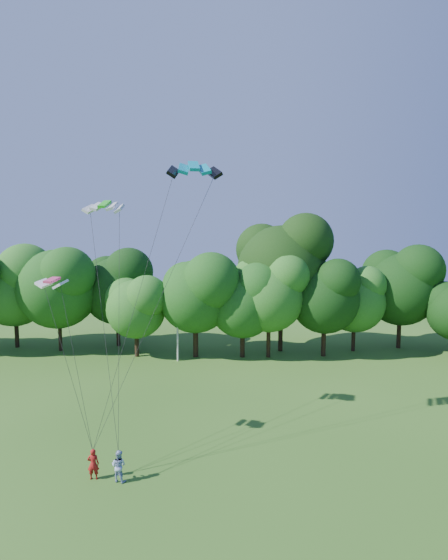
{
  "coord_description": "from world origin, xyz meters",
  "views": [
    {
      "loc": [
        2.39,
        -12.52,
        13.3
      ],
      "look_at": [
        1.8,
        13.0,
        10.53
      ],
      "focal_mm": 28.0,
      "sensor_mm": 36.0,
      "label": 1
    }
  ],
  "objects": [
    {
      "name": "utility_pole",
      "position": [
        -3.46,
        31.7,
        4.24
      ],
      "size": [
        1.59,
        0.6,
        8.26
      ],
      "rotation": [
        0.0,
        0.0,
        -0.32
      ],
      "color": "#B7B8AE",
      "rests_on": "ground"
    },
    {
      "name": "kite_flyer_left",
      "position": [
        -5.21,
        9.69,
        0.85
      ],
      "size": [
        0.67,
        0.48,
        1.71
      ],
      "primitive_type": "imported",
      "rotation": [
        0.0,
        0.0,
        3.25
      ],
      "color": "#A21514",
      "rests_on": "ground"
    },
    {
      "name": "kite_flyer_right",
      "position": [
        -3.78,
        9.53,
        0.86
      ],
      "size": [
        1.0,
        0.87,
        1.73
      ],
      "primitive_type": "imported",
      "rotation": [
        0.0,
        0.0,
        2.84
      ],
      "color": "#99AAD4",
      "rests_on": "ground"
    },
    {
      "name": "kite_teal",
      "position": [
        -0.06,
        14.3,
        17.3
      ],
      "size": [
        3.3,
        1.91,
        0.79
      ],
      "rotation": [
        0.0,
        0.0,
        0.19
      ],
      "color": "#058098",
      "rests_on": "ground"
    },
    {
      "name": "kite_green",
      "position": [
        -5.99,
        15.81,
        15.14
      ],
      "size": [
        2.68,
        1.51,
        0.57
      ],
      "rotation": [
        0.0,
        0.0,
        -0.16
      ],
      "color": "green",
      "rests_on": "ground"
    },
    {
      "name": "kite_pink",
      "position": [
        -8.24,
        12.52,
        10.56
      ],
      "size": [
        1.98,
        1.39,
        0.32
      ],
      "rotation": [
        0.0,
        0.0,
        -0.31
      ],
      "color": "#C63763",
      "rests_on": "ground"
    },
    {
      "name": "tree_back_center",
      "position": [
        7.64,
        35.87,
        9.79
      ],
      "size": [
        10.78,
        10.78,
        15.67
      ],
      "color": "#312513",
      "rests_on": "ground"
    }
  ]
}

